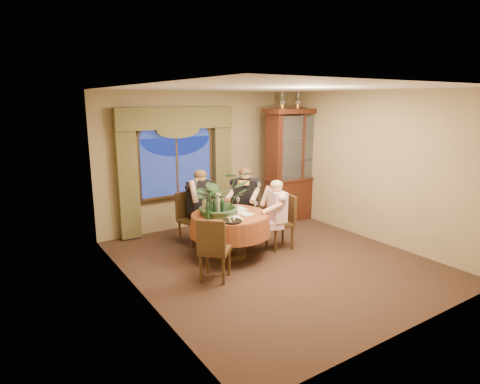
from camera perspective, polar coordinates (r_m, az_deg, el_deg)
floor at (r=6.82m, az=4.76°, el=-9.69°), size 5.00×5.00×0.00m
wall_back at (r=8.49m, az=-5.50°, el=4.61°), size 4.50×0.00×4.50m
wall_right at (r=7.98m, az=17.84°, el=3.53°), size 0.00×5.00×5.00m
ceiling at (r=6.30m, az=5.25°, el=14.54°), size 5.00×5.00×0.00m
window at (r=8.18m, az=-8.97°, el=3.50°), size 1.62×0.10×1.32m
arched_transom at (r=8.10m, az=-9.17°, el=8.95°), size 1.60×0.06×0.44m
drapery_left at (r=7.80m, az=-15.69°, el=1.82°), size 0.38×0.14×2.32m
drapery_right at (r=8.63m, az=-2.56°, el=3.31°), size 0.38×0.14×2.32m
swag_valance at (r=8.01m, az=-8.98°, el=10.35°), size 2.45×0.16×0.42m
dining_table at (r=6.88m, az=-1.40°, el=-6.10°), size 1.41×1.41×0.75m
china_cabinet at (r=9.01m, az=7.95°, el=3.88°), size 1.51×0.59×2.44m
oil_lamp_left at (r=8.63m, az=6.05°, el=12.83°), size 0.11×0.11×0.34m
oil_lamp_center at (r=8.90m, az=8.24°, el=12.77°), size 0.11×0.11×0.34m
oil_lamp_right at (r=9.19m, az=10.29°, el=12.69°), size 0.11×0.11×0.34m
chair_right at (r=7.24m, az=5.65°, el=-4.31°), size 0.48×0.48×0.96m
chair_back_right at (r=7.67m, az=-0.06°, el=-3.25°), size 0.59×0.59×0.96m
chair_back at (r=7.48m, az=-6.80°, el=-3.79°), size 0.52×0.52×0.96m
chair_front_left at (r=5.98m, az=-3.58°, el=-8.02°), size 0.59×0.59×0.96m
person_pink at (r=7.10m, az=5.28°, el=-3.33°), size 0.52×0.55×1.28m
person_back at (r=7.45m, az=-5.66°, el=-2.07°), size 0.56×0.52×1.40m
person_scarf at (r=7.65m, az=0.76°, el=-1.62°), size 0.67×0.68×1.39m
stoneware_vase at (r=6.79m, az=-2.90°, el=-1.90°), size 0.14×0.14×0.26m
centerpiece_plant at (r=6.65m, az=-2.89°, el=2.16°), size 0.99×1.10×0.85m
olive_bowl at (r=6.75m, az=-0.91°, el=-2.95°), size 0.14×0.14×0.04m
cheese_platter at (r=6.31m, az=-1.15°, el=-4.16°), size 0.32×0.32×0.02m
wine_bottle_0 at (r=6.42m, az=-4.59°, el=-2.49°), size 0.07×0.07×0.33m
wine_bottle_1 at (r=6.54m, az=-3.63°, el=-2.18°), size 0.07×0.07×0.33m
wine_bottle_2 at (r=6.70m, az=-3.16°, el=-1.82°), size 0.07×0.07×0.33m
wine_bottle_3 at (r=6.57m, az=-2.55°, el=-2.10°), size 0.07×0.07×0.33m
wine_bottle_4 at (r=6.62m, az=-5.08°, el=-2.02°), size 0.07×0.07×0.33m
wine_bottle_5 at (r=6.71m, az=-4.33°, el=-1.81°), size 0.07×0.07×0.33m
tasting_paper_0 at (r=6.76m, az=0.65°, el=-3.07°), size 0.25×0.33×0.00m
tasting_paper_1 at (r=7.08m, az=-0.11°, el=-2.34°), size 0.24×0.32×0.00m
tasting_paper_2 at (r=6.51m, az=-0.75°, el=-3.72°), size 0.28×0.34×0.00m
wine_glass_person_pink at (r=6.89m, az=2.24°, el=-2.03°), size 0.07×0.07×0.18m
wine_glass_person_back at (r=7.09m, az=-3.79°, el=-1.62°), size 0.07×0.07×0.18m
wine_glass_person_scarf at (r=7.17m, az=-0.29°, el=-1.43°), size 0.07×0.07×0.18m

